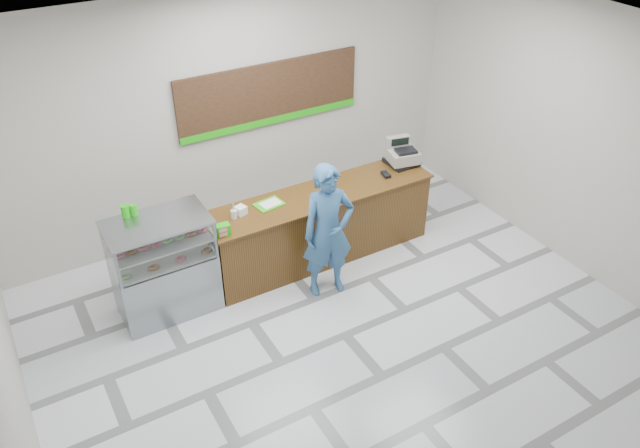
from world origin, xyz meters
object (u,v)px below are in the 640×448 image
sales_counter (320,225)px  customer (328,231)px  display_case (164,266)px  cash_register (401,155)px  serving_tray (269,204)px

sales_counter → customer: customer is taller
sales_counter → customer: bearing=-112.7°
display_case → cash_register: cash_register is taller
sales_counter → cash_register: 1.59m
cash_register → customer: 1.92m
sales_counter → serving_tray: serving_tray is taller
cash_register → serving_tray: 2.16m
sales_counter → display_case: (-2.22, 0.00, 0.16)m
serving_tray → display_case: bearing=175.2°
cash_register → customer: (-1.72, -0.82, -0.26)m
sales_counter → cash_register: bearing=5.7°
cash_register → customer: customer is taller
display_case → serving_tray: display_case is taller
display_case → cash_register: (3.66, 0.14, 0.50)m
serving_tray → customer: customer is taller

